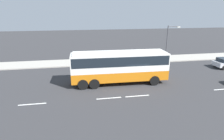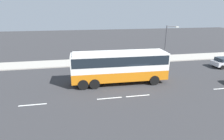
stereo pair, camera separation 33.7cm
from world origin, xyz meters
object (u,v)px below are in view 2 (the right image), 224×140
coach_bus (120,64)px  street_lamp (167,40)px  pedestrian_near_curb (143,54)px  pedestrian_at_crossing (91,58)px

coach_bus → street_lamp: 12.77m
coach_bus → pedestrian_near_curb: size_ratio=6.65×
coach_bus → pedestrian_at_crossing: (-2.50, 8.43, -1.18)m
pedestrian_at_crossing → street_lamp: bearing=-76.0°
pedestrian_near_curb → pedestrian_at_crossing: pedestrian_near_curb is taller
pedestrian_near_curb → pedestrian_at_crossing: size_ratio=1.01×
coach_bus → street_lamp: street_lamp is taller
pedestrian_near_curb → street_lamp: (3.74, -0.61, 2.37)m
coach_bus → pedestrian_at_crossing: 8.87m
pedestrian_at_crossing → street_lamp: 12.44m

